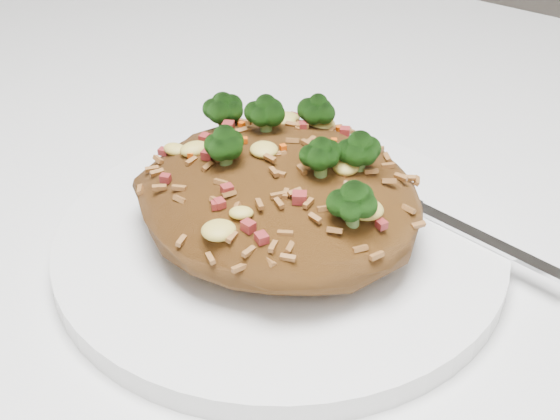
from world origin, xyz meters
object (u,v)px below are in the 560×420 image
at_px(fried_rice, 281,184).
at_px(fork, 449,222).
at_px(dining_table, 398,351).
at_px(plate, 280,241).

relative_size(fried_rice, fork, 1.00).
bearing_deg(dining_table, fried_rice, -137.50).
xyz_separation_m(plate, fried_rice, (-0.00, 0.00, 0.04)).
distance_m(dining_table, fried_rice, 0.16).
height_order(plate, fried_rice, fried_rice).
height_order(dining_table, plate, plate).
distance_m(dining_table, fork, 0.11).
bearing_deg(fork, fried_rice, -131.81).
height_order(dining_table, fork, fork).
xyz_separation_m(dining_table, fried_rice, (-0.06, -0.05, 0.14)).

